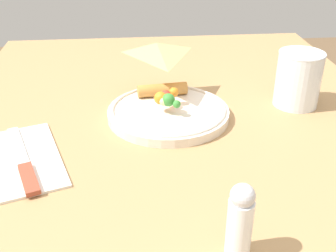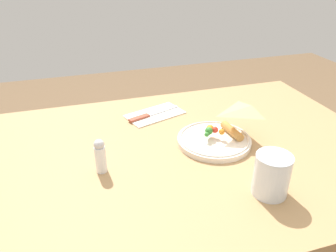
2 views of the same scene
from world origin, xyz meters
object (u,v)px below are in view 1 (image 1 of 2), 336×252
(butter_knife, at_px, (23,161))
(dining_table, at_px, (182,205))
(milk_glass, at_px, (298,80))
(plate_pizza, at_px, (168,109))
(napkin_folded, at_px, (22,160))
(salt_shaker, at_px, (240,221))

(butter_knife, bearing_deg, dining_table, -107.35)
(dining_table, relative_size, milk_glass, 11.85)
(plate_pizza, bearing_deg, napkin_folded, 118.20)
(dining_table, height_order, salt_shaker, salt_shaker)
(plate_pizza, height_order, salt_shaker, salt_shaker)
(dining_table, height_order, plate_pizza, plate_pizza)
(napkin_folded, xyz_separation_m, salt_shaker, (-0.21, -0.28, 0.05))
(dining_table, distance_m, napkin_folded, 0.27)
(plate_pizza, height_order, napkin_folded, plate_pizza)
(dining_table, relative_size, plate_pizza, 5.63)
(salt_shaker, bearing_deg, dining_table, 8.78)
(plate_pizza, height_order, milk_glass, milk_glass)
(dining_table, distance_m, plate_pizza, 0.17)
(milk_glass, relative_size, salt_shaker, 1.10)
(milk_glass, bearing_deg, salt_shaker, 151.23)
(napkin_folded, relative_size, butter_knife, 1.12)
(dining_table, height_order, milk_glass, milk_glass)
(dining_table, relative_size, butter_knife, 6.27)
(napkin_folded, distance_m, butter_knife, 0.01)
(dining_table, relative_size, salt_shaker, 13.02)
(dining_table, bearing_deg, milk_glass, -57.34)
(salt_shaker, bearing_deg, butter_knife, 53.41)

